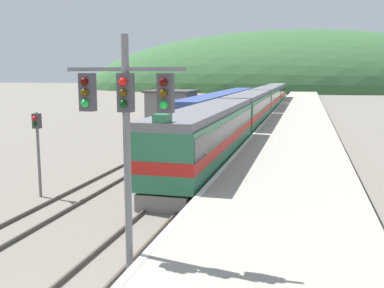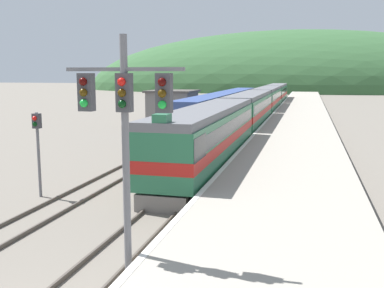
% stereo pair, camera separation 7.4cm
% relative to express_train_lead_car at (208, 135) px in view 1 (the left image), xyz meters
% --- Properties ---
extents(track_main, '(1.52, 180.00, 0.16)m').
position_rel_express_train_lead_car_xyz_m(track_main, '(0.00, 50.23, -2.05)').
color(track_main, '#4C443D').
rests_on(track_main, ground).
extents(track_siding, '(1.52, 180.00, 0.16)m').
position_rel_express_train_lead_car_xyz_m(track_siding, '(-4.74, 50.23, -2.05)').
color(track_siding, '#4C443D').
rests_on(track_siding, ground).
extents(platform, '(6.80, 140.00, 1.01)m').
position_rel_express_train_lead_car_xyz_m(platform, '(5.02, 30.23, -1.63)').
color(platform, '#9E9689').
rests_on(platform, ground).
extents(distant_hills, '(153.31, 68.99, 41.92)m').
position_rel_express_train_lead_car_xyz_m(distant_hills, '(0.00, 138.14, -2.13)').
color(distant_hills, '#335B33').
rests_on(distant_hills, ground).
extents(station_shed, '(5.54, 5.83, 3.95)m').
position_rel_express_train_lead_car_xyz_m(station_shed, '(-9.83, 24.76, -0.13)').
color(station_shed, slate).
rests_on(station_shed, ground).
extents(express_train_lead_car, '(3.03, 19.36, 4.25)m').
position_rel_express_train_lead_car_xyz_m(express_train_lead_car, '(0.00, 0.00, 0.00)').
color(express_train_lead_car, black).
rests_on(express_train_lead_car, ground).
extents(carriage_second, '(3.02, 19.44, 3.89)m').
position_rel_express_train_lead_car_xyz_m(carriage_second, '(0.00, 20.51, -0.01)').
color(carriage_second, black).
rests_on(carriage_second, ground).
extents(carriage_third, '(3.02, 19.44, 3.89)m').
position_rel_express_train_lead_car_xyz_m(carriage_third, '(0.00, 40.83, -0.01)').
color(carriage_third, black).
rests_on(carriage_third, ground).
extents(carriage_fourth, '(3.02, 19.44, 3.89)m').
position_rel_express_train_lead_car_xyz_m(carriage_fourth, '(0.00, 61.15, -0.01)').
color(carriage_fourth, black).
rests_on(carriage_fourth, ground).
extents(siding_train, '(2.90, 41.23, 3.47)m').
position_rel_express_train_lead_car_xyz_m(siding_train, '(-4.74, 31.50, -0.34)').
color(siding_train, black).
rests_on(siding_train, ground).
extents(signal_mast_main, '(3.30, 0.42, 6.94)m').
position_rel_express_train_lead_car_xyz_m(signal_mast_main, '(1.26, -15.90, 2.60)').
color(signal_mast_main, slate).
rests_on(signal_mast_main, ground).
extents(signal_post_siding, '(0.36, 0.42, 4.11)m').
position_rel_express_train_lead_car_xyz_m(signal_post_siding, '(-6.50, -8.28, 0.81)').
color(signal_post_siding, slate).
rests_on(signal_post_siding, ground).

